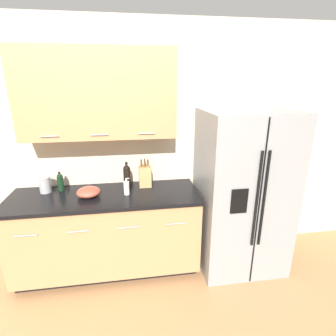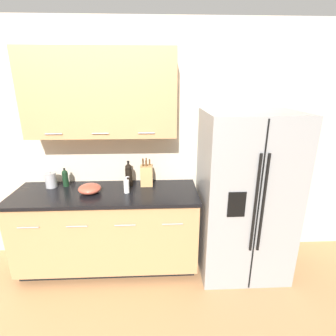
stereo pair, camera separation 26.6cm
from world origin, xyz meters
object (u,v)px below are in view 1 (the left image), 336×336
Objects in this scene: refrigerator at (242,192)px; oil_bottle at (60,182)px; wine_bottle at (127,176)px; steel_canister at (45,185)px; knife_block at (145,176)px; mixing_bowl at (88,192)px; soap_dispenser at (127,188)px.

refrigerator reaches higher than oil_bottle.
steel_canister is at bearing -179.57° from wine_bottle.
wine_bottle reaches higher than oil_bottle.
knife_block is 1.53× the size of oil_bottle.
mixing_bowl is at bearing -162.38° from knife_block.
oil_bottle reaches higher than soap_dispenser.
wine_bottle is at bearing -1.42° from oil_bottle.
refrigerator is 1.60m from mixing_bowl.
refrigerator is at bearing -10.54° from wine_bottle.
refrigerator is 9.67× the size of steel_canister.
refrigerator is 8.49× the size of oil_bottle.
oil_bottle is at bearing 178.94° from knife_block.
mixing_bowl is (-1.60, 0.04, 0.09)m from refrigerator.
soap_dispenser is at bearing -12.55° from steel_canister.
refrigerator is 7.47× the size of mixing_bowl.
knife_block is (-1.02, 0.23, 0.16)m from refrigerator.
wine_bottle is at bearing 169.46° from refrigerator.
mixing_bowl is (0.45, -0.18, -0.03)m from steel_canister.
refrigerator reaches higher than steel_canister.
oil_bottle is at bearing 163.04° from soap_dispenser.
steel_canister is (-0.15, -0.02, -0.01)m from oil_bottle.
wine_bottle is 1.57× the size of steel_canister.
oil_bottle is 1.14× the size of steel_canister.
refrigerator reaches higher than wine_bottle.
mixing_bowl is (-0.38, -0.18, -0.08)m from wine_bottle.
refrigerator is 1.25m from wine_bottle.
oil_bottle is (-0.88, 0.02, -0.02)m from knife_block.
wine_bottle is 1.22× the size of mixing_bowl.
wine_bottle is at bearing -179.79° from knife_block.
soap_dispenser is 0.71m from oil_bottle.
soap_dispenser is (-1.22, 0.04, 0.11)m from refrigerator.
refrigerator is at bearing -1.68° from soap_dispenser.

